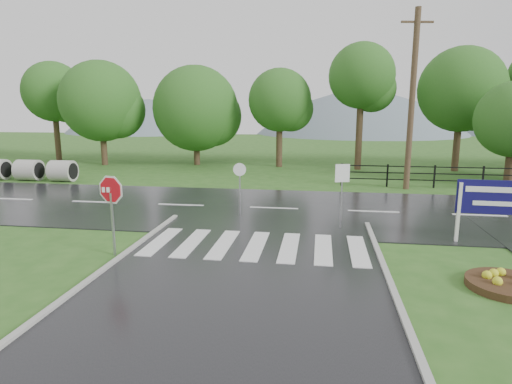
# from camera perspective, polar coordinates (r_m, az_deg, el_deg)

# --- Properties ---
(ground) EXTENTS (120.00, 120.00, 0.00)m
(ground) POSITION_cam_1_polar(r_m,az_deg,el_deg) (8.44, -5.35, -18.13)
(ground) COLOR #2E5D1F
(ground) RESTS_ON ground
(main_road) EXTENTS (90.00, 8.00, 0.04)m
(main_road) POSITION_cam_1_polar(r_m,az_deg,el_deg) (17.71, 2.41, -2.30)
(main_road) COLOR black
(main_road) RESTS_ON ground
(crosswalk) EXTENTS (6.50, 2.80, 0.02)m
(crosswalk) POSITION_cam_1_polar(r_m,az_deg,el_deg) (12.92, -0.01, -7.15)
(crosswalk) COLOR silver
(crosswalk) RESTS_ON ground
(fence_west) EXTENTS (9.58, 0.08, 1.20)m
(fence_west) POSITION_cam_1_polar(r_m,az_deg,el_deg) (24.11, 22.71, 2.20)
(fence_west) COLOR black
(fence_west) RESTS_ON ground
(hills) EXTENTS (102.00, 48.00, 48.00)m
(hills) POSITION_cam_1_polar(r_m,az_deg,el_deg) (74.78, 9.57, -4.23)
(hills) COLOR slate
(hills) RESTS_ON ground
(treeline) EXTENTS (83.20, 5.20, 10.00)m
(treeline) POSITION_cam_1_polar(r_m,az_deg,el_deg) (31.41, 7.00, 3.55)
(treeline) COLOR #255C1C
(treeline) RESTS_ON ground
(culvert_pipes) EXTENTS (5.50, 1.20, 1.20)m
(culvert_pipes) POSITION_cam_1_polar(r_m,az_deg,el_deg) (27.86, -28.02, 2.60)
(culvert_pipes) COLOR #9E9B93
(culvert_pipes) RESTS_ON ground
(stop_sign) EXTENTS (1.06, 0.27, 2.44)m
(stop_sign) POSITION_cam_1_polar(r_m,az_deg,el_deg) (12.49, -18.76, -0.55)
(stop_sign) COLOR #939399
(stop_sign) RESTS_ON ground
(estate_billboard) EXTENTS (2.27, 0.16, 1.99)m
(estate_billboard) POSITION_cam_1_polar(r_m,az_deg,el_deg) (14.81, 29.37, -1.00)
(estate_billboard) COLOR silver
(estate_billboard) RESTS_ON ground
(flower_bed) EXTENTS (1.81, 1.81, 0.36)m
(flower_bed) POSITION_cam_1_polar(r_m,az_deg,el_deg) (11.67, 30.51, -10.42)
(flower_bed) COLOR #332111
(flower_bed) RESTS_ON ground
(reg_sign_small) EXTENTS (0.49, 0.16, 2.26)m
(reg_sign_small) POSITION_cam_1_polar(r_m,az_deg,el_deg) (14.79, 11.40, 1.10)
(reg_sign_small) COLOR #939399
(reg_sign_small) RESTS_ON ground
(reg_sign_round) EXTENTS (0.49, 0.08, 2.09)m
(reg_sign_round) POSITION_cam_1_polar(r_m,az_deg,el_deg) (16.12, -2.18, 1.22)
(reg_sign_round) COLOR #939399
(reg_sign_round) RESTS_ON ground
(utility_pole_east) EXTENTS (1.57, 0.37, 8.86)m
(utility_pole_east) POSITION_cam_1_polar(r_m,az_deg,el_deg) (23.06, 20.08, 11.46)
(utility_pole_east) COLOR #473523
(utility_pole_east) RESTS_ON ground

